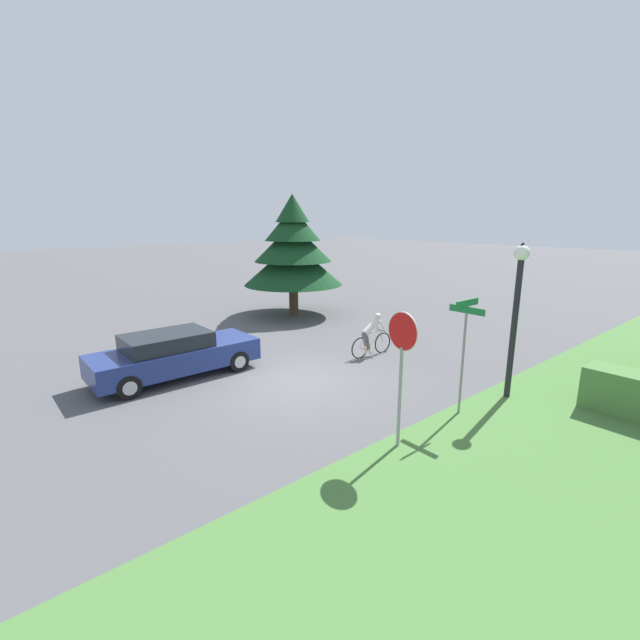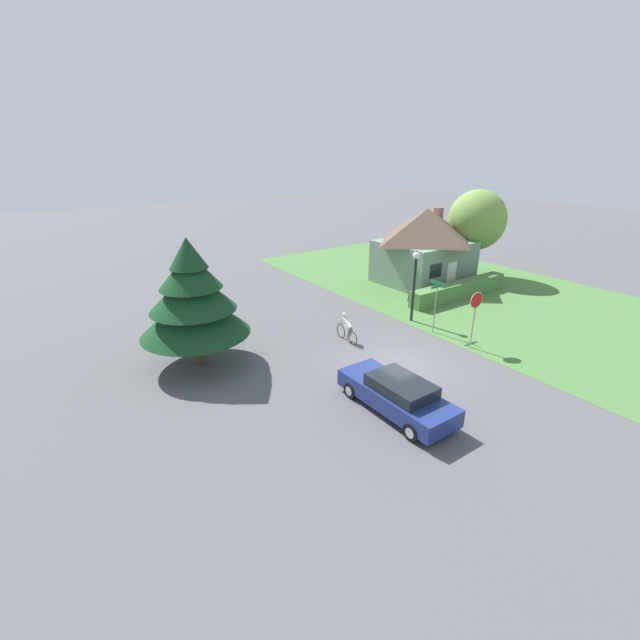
# 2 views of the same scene
# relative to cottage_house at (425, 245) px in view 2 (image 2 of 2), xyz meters

# --- Properties ---
(ground_plane) EXTENTS (140.00, 140.00, 0.00)m
(ground_plane) POSITION_rel_cottage_house_xyz_m (-10.84, -8.80, -2.75)
(ground_plane) COLOR #515154
(grass_verge_right) EXTENTS (16.00, 36.00, 0.01)m
(grass_verge_right) POSITION_rel_cottage_house_xyz_m (1.07, -4.80, -2.74)
(grass_verge_right) COLOR #477538
(grass_verge_right) RESTS_ON ground
(cottage_house) EXTENTS (6.60, 5.64, 5.29)m
(cottage_house) POSITION_rel_cottage_house_xyz_m (0.00, 0.00, 0.00)
(cottage_house) COLOR slate
(cottage_house) RESTS_ON ground
(hedge_row) EXTENTS (8.41, 0.90, 1.05)m
(hedge_row) POSITION_rel_cottage_house_xyz_m (-0.70, -3.92, -2.22)
(hedge_row) COLOR #4C7A3D
(hedge_row) RESTS_ON ground
(sedan_left_lane) EXTENTS (1.87, 4.79, 1.37)m
(sedan_left_lane) POSITION_rel_cottage_house_xyz_m (-13.48, -11.27, -2.06)
(sedan_left_lane) COLOR navy
(sedan_left_lane) RESTS_ON ground
(cyclist) EXTENTS (0.44, 1.81, 1.48)m
(cyclist) POSITION_rel_cottage_house_xyz_m (-11.13, -5.27, -2.04)
(cyclist) COLOR black
(cyclist) RESTS_ON ground
(stop_sign) EXTENTS (0.80, 0.09, 2.86)m
(stop_sign) POSITION_rel_cottage_house_xyz_m (-6.57, -9.32, -0.69)
(stop_sign) COLOR gray
(stop_sign) RESTS_ON ground
(street_lamp) EXTENTS (0.38, 0.38, 4.06)m
(street_lamp) POSITION_rel_cottage_house_xyz_m (-6.34, -5.12, -0.08)
(street_lamp) COLOR black
(street_lamp) RESTS_ON ground
(street_name_sign) EXTENTS (0.90, 0.90, 2.81)m
(street_name_sign) POSITION_rel_cottage_house_xyz_m (-6.61, -6.97, -0.81)
(street_name_sign) COLOR gray
(street_name_sign) RESTS_ON ground
(conifer_tall_near) EXTENTS (4.77, 4.77, 5.77)m
(conifer_tall_near) POSITION_rel_cottage_house_xyz_m (-18.15, -3.37, 0.39)
(conifer_tall_near) COLOR #4C3823
(conifer_tall_near) RESTS_ON ground
(deciduous_tree_right) EXTENTS (4.19, 4.19, 6.48)m
(deciduous_tree_right) POSITION_rel_cottage_house_xyz_m (4.25, -1.03, 1.52)
(deciduous_tree_right) COLOR #4C3823
(deciduous_tree_right) RESTS_ON ground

